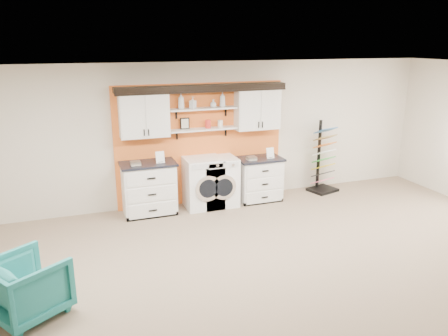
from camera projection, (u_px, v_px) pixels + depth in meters
name	position (u px, v px, depth m)	size (l,w,h in m)	color
floor	(293.00, 306.00, 5.44)	(10.00, 10.00, 0.00)	gray
ceiling	(305.00, 78.00, 4.65)	(10.00, 10.00, 0.00)	white
wall_back	(200.00, 134.00, 8.66)	(10.00, 10.00, 0.00)	beige
accent_panel	(201.00, 144.00, 8.68)	(3.40, 0.07, 2.40)	orange
upper_cabinet_left	(144.00, 114.00, 7.98)	(0.90, 0.35, 0.84)	white
upper_cabinet_right	(257.00, 108.00, 8.70)	(0.90, 0.35, 0.84)	white
shelf_lower	(203.00, 129.00, 8.44)	(1.32, 0.28, 0.03)	white
shelf_upper	(203.00, 109.00, 8.33)	(1.32, 0.28, 0.03)	white
crown_molding	(202.00, 87.00, 8.23)	(3.30, 0.41, 0.13)	black
picture_frame	(185.00, 124.00, 8.34)	(0.18, 0.02, 0.22)	black
canister_red	(208.00, 124.00, 8.45)	(0.11, 0.11, 0.16)	red
canister_cream	(220.00, 124.00, 8.53)	(0.10, 0.10, 0.14)	silver
base_cabinet_left	(149.00, 188.00, 8.23)	(1.03, 0.66, 1.01)	white
base_cabinet_right	(259.00, 179.00, 8.96)	(0.92, 0.66, 0.90)	white
washer	(203.00, 183.00, 8.56)	(0.71, 0.71, 1.00)	white
dryer	(218.00, 181.00, 8.67)	(0.70, 0.71, 0.98)	white
sample_rack	(323.00, 169.00, 9.47)	(0.67, 0.61, 1.55)	black
armchair	(27.00, 287.00, 5.18)	(0.80, 0.82, 0.74)	#1B7978
soap_bottle_a	(181.00, 101.00, 8.15)	(0.12, 0.12, 0.30)	silver
soap_bottle_b	(193.00, 103.00, 8.23)	(0.10, 0.10, 0.22)	silver
soap_bottle_c	(213.00, 103.00, 8.37)	(0.12, 0.12, 0.15)	silver
soap_bottle_d	(222.00, 99.00, 8.41)	(0.11, 0.11, 0.29)	silver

